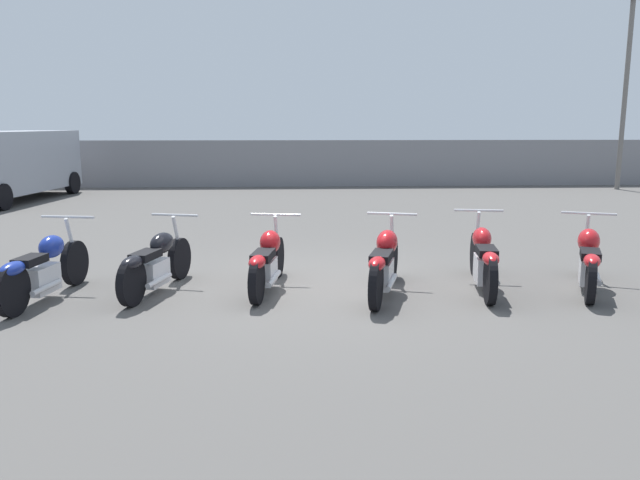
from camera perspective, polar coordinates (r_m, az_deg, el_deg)
name	(u,v)px	position (r m, az deg, el deg)	size (l,w,h in m)	color
ground_plane	(320,285)	(8.72, -0.01, -4.16)	(60.00, 60.00, 0.00)	#514F4C
fence_back	(300,164)	(22.43, -1.84, 7.01)	(40.00, 0.04, 1.65)	gray
light_pole_left	(627,73)	(23.82, 26.26, 13.51)	(0.70, 0.35, 6.44)	slate
motorcycle_slot_0	(44,269)	(8.63, -23.95, -2.42)	(0.74, 2.09, 0.99)	black
motorcycle_slot_1	(156,263)	(8.55, -14.80, -2.02)	(0.81, 1.97, 0.97)	black
motorcycle_slot_2	(267,261)	(8.41, -4.83, -1.91)	(0.72, 2.03, 0.95)	black
motorcycle_slot_3	(385,262)	(8.20, 5.93, -2.04)	(0.89, 2.10, 0.99)	black
motorcycle_slot_4	(483,259)	(8.71, 14.71, -1.69)	(0.74, 2.18, 1.00)	black
motorcycle_slot_5	(588,260)	(9.14, 23.34, -1.66)	(1.07, 2.00, 0.97)	black
parked_van	(10,162)	(20.27, -26.47, 6.38)	(2.49, 5.36, 2.01)	#999EA8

